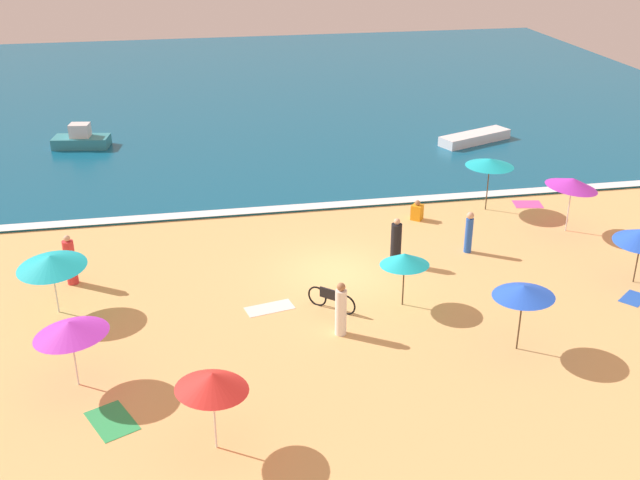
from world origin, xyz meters
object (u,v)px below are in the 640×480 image
at_px(parked_bicycle, 331,299).
at_px(small_boat_1, 81,139).
at_px(beach_umbrella_2, 524,291).
at_px(small_boat_0, 475,138).
at_px(beach_umbrella_5, 405,259).
at_px(beachgoer_5, 70,261).
at_px(beachgoer_3, 341,310).
at_px(beach_umbrella_3, 490,162).
at_px(beachgoer_2, 417,211).
at_px(beach_umbrella_6, 51,261).
at_px(beach_umbrella_7, 212,381).
at_px(beach_umbrella_1, 70,328).
at_px(beachgoer_4, 469,232).
at_px(beach_umbrella_4, 572,183).
at_px(beachgoer_1, 396,243).

height_order(parked_bicycle, small_boat_1, small_boat_1).
xyz_separation_m(beach_umbrella_2, small_boat_0, (6.31, 19.83, -1.62)).
distance_m(beach_umbrella_5, beachgoer_5, 11.60).
xyz_separation_m(beachgoer_3, small_boat_0, (11.36, 18.01, -0.49)).
bearing_deg(beach_umbrella_3, parked_bicycle, -138.65).
bearing_deg(small_boat_0, beachgoer_2, -123.11).
xyz_separation_m(beach_umbrella_5, beachgoer_5, (-10.99, 3.62, -0.82)).
height_order(beach_umbrella_5, beachgoer_3, beach_umbrella_5).
xyz_separation_m(beach_umbrella_6, small_boat_1, (-0.90, 18.04, -1.33)).
distance_m(beach_umbrella_2, parked_bicycle, 6.27).
xyz_separation_m(beach_umbrella_3, beach_umbrella_7, (-12.51, -13.57, -0.18)).
bearing_deg(beach_umbrella_1, beachgoer_4, 24.29).
relative_size(beach_umbrella_4, beach_umbrella_6, 0.83).
bearing_deg(beach_umbrella_4, beach_umbrella_3, 130.29).
height_order(beach_umbrella_5, beach_umbrella_7, beach_umbrella_7).
relative_size(beach_umbrella_4, beach_umbrella_5, 1.20).
distance_m(beach_umbrella_1, beach_umbrella_5, 10.57).
bearing_deg(small_boat_1, beach_umbrella_2, -57.17).
relative_size(beach_umbrella_7, parked_bicycle, 1.65).
relative_size(beachgoer_3, small_boat_0, 0.41).
xyz_separation_m(beach_umbrella_3, beachgoer_4, (-2.32, -3.95, -1.33)).
height_order(small_boat_0, small_boat_1, small_boat_1).
bearing_deg(parked_bicycle, beach_umbrella_7, -123.79).
bearing_deg(beach_umbrella_6, small_boat_1, 92.86).
xyz_separation_m(beachgoer_2, beachgoer_3, (-5.08, -8.38, 0.48)).
height_order(beach_umbrella_5, small_boat_0, beach_umbrella_5).
relative_size(beach_umbrella_1, beachgoer_4, 1.66).
bearing_deg(beach_umbrella_4, beachgoer_2, 158.21).
bearing_deg(beachgoer_2, beach_umbrella_2, -90.14).
height_order(parked_bicycle, beachgoer_5, beachgoer_5).
bearing_deg(beach_umbrella_1, small_boat_1, 94.95).
relative_size(parked_bicycle, small_boat_0, 0.31).
height_order(beach_umbrella_4, beach_umbrella_6, beach_umbrella_4).
height_order(beach_umbrella_5, beach_umbrella_6, beach_umbrella_6).
bearing_deg(beach_umbrella_1, beachgoer_5, 97.04).
distance_m(beach_umbrella_7, parked_bicycle, 7.67).
distance_m(beach_umbrella_1, beachgoer_4, 15.20).
bearing_deg(beachgoer_4, beachgoer_2, 105.60).
relative_size(beach_umbrella_4, beachgoer_3, 1.42).
bearing_deg(parked_bicycle, beachgoer_1, 44.11).
bearing_deg(beach_umbrella_7, small_boat_1, 102.20).
height_order(beach_umbrella_6, small_boat_0, beach_umbrella_6).
bearing_deg(beach_umbrella_2, parked_bicycle, 146.09).
height_order(parked_bicycle, beachgoer_1, beachgoer_1).
xyz_separation_m(small_boat_0, small_boat_1, (-21.09, 3.08, 0.16)).
bearing_deg(beach_umbrella_7, beach_umbrella_2, 17.24).
bearing_deg(beachgoer_5, beachgoer_1, -2.89).
bearing_deg(parked_bicycle, beach_umbrella_6, 170.48).
relative_size(beach_umbrella_2, beachgoer_2, 2.98).
distance_m(beachgoer_3, beachgoer_5, 9.95).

